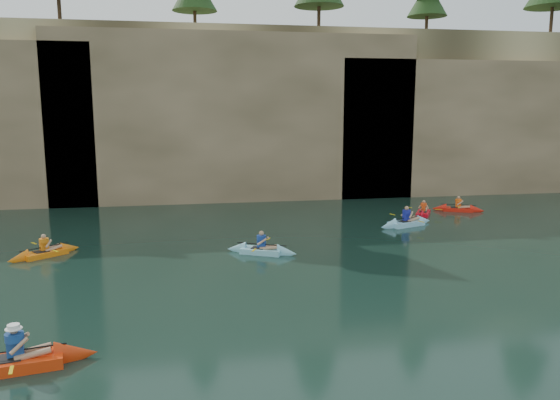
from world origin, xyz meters
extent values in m
plane|color=black|center=(0.00, 0.00, 0.00)|extent=(160.00, 160.00, 0.00)
cube|color=tan|center=(0.00, 30.00, 6.00)|extent=(70.00, 16.00, 12.00)
cube|color=tan|center=(2.00, 22.60, 5.70)|extent=(24.00, 2.40, 11.40)
cube|color=tan|center=(22.00, 22.60, 4.92)|extent=(26.00, 2.40, 9.84)
cube|color=black|center=(-4.00, 21.95, 1.60)|extent=(3.50, 1.00, 3.20)
cube|color=black|center=(10.00, 21.95, 2.25)|extent=(5.00, 1.00, 4.50)
cube|color=red|center=(-5.79, -0.77, 0.16)|extent=(3.01, 1.42, 0.33)
cone|color=red|center=(-4.45, -0.52, 0.16)|extent=(1.17, 1.04, 0.87)
cube|color=black|center=(-5.93, -0.80, 0.30)|extent=(0.64, 0.63, 0.04)
cube|color=navy|center=(-5.79, -0.77, 0.62)|extent=(0.41, 0.31, 0.55)
sphere|color=tan|center=(-5.79, -0.77, 1.02)|extent=(0.23, 0.23, 0.23)
cylinder|color=black|center=(-5.79, -0.77, 0.47)|extent=(2.28, 0.46, 0.04)
cube|color=gold|center=(-5.98, 0.27, 0.47)|extent=(0.16, 0.43, 0.02)
cube|color=gold|center=(-5.59, -1.80, 0.47)|extent=(0.16, 0.43, 0.02)
cylinder|color=white|center=(-5.79, -0.77, 1.06)|extent=(0.40, 0.40, 0.11)
cube|color=orange|center=(-7.56, 9.81, 0.13)|extent=(2.36, 2.10, 0.26)
cone|color=orange|center=(-6.68, 10.52, 0.13)|extent=(1.12, 1.10, 0.72)
cone|color=orange|center=(-8.45, 9.10, 0.13)|extent=(1.12, 1.10, 0.72)
cube|color=black|center=(-7.68, 9.72, 0.23)|extent=(0.71, 0.70, 0.04)
cube|color=orange|center=(-7.56, 9.81, 0.51)|extent=(0.39, 0.37, 0.48)
sphere|color=tan|center=(-7.56, 9.81, 0.86)|extent=(0.20, 0.20, 0.20)
cylinder|color=black|center=(-7.56, 9.81, 0.40)|extent=(1.69, 1.37, 0.04)
cube|color=gold|center=(-8.17, 10.56, 0.40)|extent=(0.33, 0.38, 0.02)
cube|color=gold|center=(-6.96, 9.05, 0.40)|extent=(0.33, 0.38, 0.02)
cube|color=#89D2E5|center=(1.58, 8.60, 0.14)|extent=(2.54, 1.77, 0.28)
cone|color=#89D2E5|center=(2.61, 8.10, 0.14)|extent=(1.10, 1.06, 0.75)
cone|color=#89D2E5|center=(0.55, 9.10, 0.14)|extent=(1.10, 1.06, 0.75)
cube|color=black|center=(1.44, 8.66, 0.25)|extent=(0.70, 0.66, 0.04)
cube|color=navy|center=(1.58, 8.60, 0.54)|extent=(0.41, 0.35, 0.50)
sphere|color=tan|center=(1.58, 8.60, 0.90)|extent=(0.21, 0.21, 0.21)
cylinder|color=black|center=(1.58, 8.60, 0.42)|extent=(2.02, 1.01, 0.04)
cube|color=gold|center=(2.02, 9.51, 0.42)|extent=(0.26, 0.41, 0.02)
cube|color=gold|center=(1.13, 7.69, 0.42)|extent=(0.26, 0.41, 0.02)
cube|color=red|center=(12.18, 15.40, 0.12)|extent=(1.76, 2.31, 0.24)
cone|color=red|center=(12.73, 16.32, 0.12)|extent=(0.98, 1.03, 0.66)
cone|color=red|center=(11.63, 14.48, 0.12)|extent=(0.98, 1.03, 0.66)
cube|color=black|center=(12.10, 15.27, 0.21)|extent=(0.64, 0.68, 0.04)
cube|color=#FF4E15|center=(12.18, 15.40, 0.46)|extent=(0.32, 0.36, 0.44)
sphere|color=tan|center=(12.18, 15.40, 0.78)|extent=(0.18, 0.18, 0.18)
cylinder|color=black|center=(12.18, 15.40, 0.38)|extent=(1.03, 1.69, 0.04)
cube|color=gold|center=(11.43, 15.85, 0.38)|extent=(0.40, 0.28, 0.02)
cube|color=gold|center=(12.93, 14.95, 0.38)|extent=(0.40, 0.28, 0.02)
cube|color=#95D8F9|center=(9.98, 12.74, 0.15)|extent=(2.81, 1.71, 0.29)
cone|color=#95D8F9|center=(11.16, 13.17, 0.15)|extent=(1.17, 1.08, 0.80)
cone|color=#95D8F9|center=(8.79, 12.30, 0.15)|extent=(1.17, 1.08, 0.80)
cube|color=black|center=(9.84, 12.68, 0.26)|extent=(0.69, 0.66, 0.04)
cube|color=#1C239A|center=(9.98, 12.74, 0.58)|extent=(0.42, 0.35, 0.54)
sphere|color=tan|center=(9.98, 12.74, 0.96)|extent=(0.23, 0.23, 0.23)
cylinder|color=black|center=(9.98, 12.74, 0.43)|extent=(2.24, 0.85, 0.04)
cube|color=gold|center=(9.60, 13.76, 0.43)|extent=(0.22, 0.42, 0.02)
cube|color=gold|center=(10.35, 11.72, 0.43)|extent=(0.22, 0.42, 0.02)
cube|color=red|center=(14.75, 16.09, 0.13)|extent=(2.43, 1.67, 0.26)
cone|color=red|center=(15.74, 15.61, 0.13)|extent=(1.05, 0.99, 0.70)
cone|color=red|center=(13.75, 16.57, 0.13)|extent=(1.05, 0.99, 0.70)
cube|color=black|center=(14.61, 16.15, 0.23)|extent=(0.69, 0.63, 0.04)
cube|color=orange|center=(14.75, 16.09, 0.50)|extent=(0.38, 0.32, 0.47)
sphere|color=tan|center=(14.75, 16.09, 0.83)|extent=(0.20, 0.20, 0.20)
cylinder|color=black|center=(14.75, 16.09, 0.40)|extent=(1.88, 0.93, 0.04)
cube|color=gold|center=(15.15, 16.93, 0.40)|extent=(0.25, 0.41, 0.02)
cube|color=gold|center=(14.34, 15.25, 0.40)|extent=(0.25, 0.41, 0.02)
camera|label=1|loc=(-1.67, -14.07, 6.29)|focal=35.00mm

